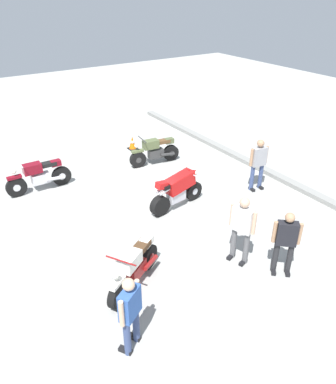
{
  "coord_description": "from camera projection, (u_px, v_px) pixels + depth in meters",
  "views": [
    {
      "loc": [
        9.05,
        -4.79,
        5.89
      ],
      "look_at": [
        1.46,
        0.18,
        0.75
      ],
      "focal_mm": 34.63,
      "sensor_mm": 36.0,
      "label": 1
    }
  ],
  "objects": [
    {
      "name": "person_in_blue_shirt",
      "position": [
        130.0,
        310.0,
        6.42
      ],
      "size": [
        0.49,
        0.59,
        1.64
      ],
      "rotation": [
        0.0,
        0.0,
        3.71
      ],
      "color": "#384772",
      "rests_on": "ground"
    },
    {
      "name": "traffic_cone",
      "position": [
        132.0,
        143.0,
        14.93
      ],
      "size": [
        0.36,
        0.36,
        0.53
      ],
      "color": "black",
      "rests_on": "ground"
    },
    {
      "name": "person_in_black_shirt",
      "position": [
        286.0,
        240.0,
        8.22
      ],
      "size": [
        0.52,
        0.55,
        1.61
      ],
      "rotation": [
        0.0,
        0.0,
        5.56
      ],
      "color": "#262628",
      "rests_on": "ground"
    },
    {
      "name": "motorcycle_red_sportbike",
      "position": [
        178.0,
        189.0,
        10.89
      ],
      "size": [
        0.7,
        1.96,
        1.14
      ],
      "rotation": [
        0.0,
        0.0,
        1.71
      ],
      "color": "black",
      "rests_on": "ground"
    },
    {
      "name": "person_in_gray_shirt",
      "position": [
        258.0,
        161.0,
        11.68
      ],
      "size": [
        0.37,
        0.66,
        1.7
      ],
      "rotation": [
        0.0,
        0.0,
        6.13
      ],
      "color": "#384772",
      "rests_on": "ground"
    },
    {
      "name": "motorcycle_maroon_cruiser",
      "position": [
        39.0,
        176.0,
        11.81
      ],
      "size": [
        0.7,
        2.09,
        1.09
      ],
      "rotation": [
        0.0,
        0.0,
        4.72
      ],
      "color": "black",
      "rests_on": "ground"
    },
    {
      "name": "ground_plane",
      "position": [
        138.0,
        195.0,
        11.77
      ],
      "size": [
        40.0,
        40.0,
        0.0
      ],
      "primitive_type": "plane",
      "color": "#9E9E99"
    },
    {
      "name": "motorcycle_cream_vintage",
      "position": [
        134.0,
        268.0,
        8.05
      ],
      "size": [
        1.16,
        1.74,
        1.07
      ],
      "rotation": [
        0.0,
        0.0,
        5.27
      ],
      "color": "black",
      "rests_on": "ground"
    },
    {
      "name": "person_in_white_shirt",
      "position": [
        242.0,
        226.0,
        8.54
      ],
      "size": [
        0.66,
        0.42,
        1.74
      ],
      "rotation": [
        0.0,
        0.0,
        5.01
      ],
      "color": "#59595B",
      "rests_on": "ground"
    },
    {
      "name": "motorcycle_olive_vintage",
      "position": [
        155.0,
        151.0,
        13.6
      ],
      "size": [
        0.7,
        1.96,
        1.07
      ],
      "rotation": [
        0.0,
        0.0,
        4.61
      ],
      "color": "black",
      "rests_on": "ground"
    },
    {
      "name": "curb_edge",
      "position": [
        245.0,
        160.0,
        13.93
      ],
      "size": [
        14.0,
        0.3,
        0.15
      ],
      "primitive_type": "cube",
      "color": "gray",
      "rests_on": "ground"
    }
  ]
}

